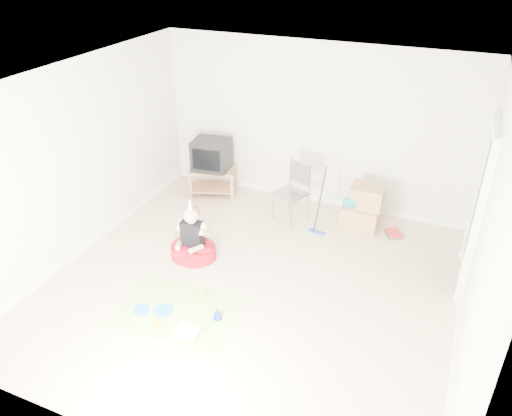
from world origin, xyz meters
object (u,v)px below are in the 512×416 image
at_px(tv_stand, 213,179).
at_px(seated_woman, 193,245).
at_px(crt_tv, 212,154).
at_px(folding_chair, 291,193).
at_px(cardboard_boxes, 363,208).
at_px(birthday_cake, 187,333).

xyz_separation_m(tv_stand, seated_woman, (0.62, -1.80, -0.08)).
relative_size(crt_tv, folding_chair, 0.62).
xyz_separation_m(tv_stand, crt_tv, (0.00, 0.00, 0.45)).
bearing_deg(tv_stand, crt_tv, 90.00).
distance_m(cardboard_boxes, birthday_cake, 3.34).
distance_m(crt_tv, birthday_cake, 3.50).
bearing_deg(cardboard_boxes, birthday_cake, -112.55).
bearing_deg(folding_chair, seated_woman, -120.92).
bearing_deg(crt_tv, folding_chair, -18.15).
relative_size(crt_tv, seated_woman, 0.63).
height_order(seated_woman, birthday_cake, seated_woman).
distance_m(folding_chair, cardboard_boxes, 1.10).
xyz_separation_m(tv_stand, folding_chair, (1.51, -0.32, 0.18)).
distance_m(seated_woman, birthday_cake, 1.55).
bearing_deg(tv_stand, cardboard_boxes, -2.30).
xyz_separation_m(tv_stand, cardboard_boxes, (2.59, -0.10, 0.05)).
bearing_deg(birthday_cake, folding_chair, 86.01).
distance_m(tv_stand, crt_tv, 0.45).
height_order(cardboard_boxes, seated_woman, seated_woman).
bearing_deg(crt_tv, birthday_cake, -73.86).
height_order(tv_stand, cardboard_boxes, cardboard_boxes).
bearing_deg(birthday_cake, cardboard_boxes, 67.45).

